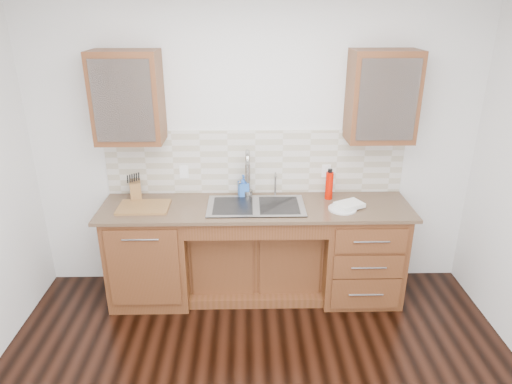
{
  "coord_description": "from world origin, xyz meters",
  "views": [
    {
      "loc": [
        -0.07,
        -2.2,
        2.53
      ],
      "look_at": [
        0.0,
        1.4,
        1.05
      ],
      "focal_mm": 32.0,
      "sensor_mm": 36.0,
      "label": 1
    }
  ],
  "objects_px": {
    "water_bottle": "(329,186)",
    "cutting_board": "(144,207)",
    "soap_bottle": "(243,186)",
    "plate": "(342,209)",
    "knife_block": "(136,190)"
  },
  "relations": [
    {
      "from": "soap_bottle",
      "to": "cutting_board",
      "type": "relative_size",
      "value": 0.46
    },
    {
      "from": "water_bottle",
      "to": "knife_block",
      "type": "distance_m",
      "value": 1.73
    },
    {
      "from": "soap_bottle",
      "to": "plate",
      "type": "xyz_separation_m",
      "value": [
        0.85,
        -0.32,
        -0.09
      ]
    },
    {
      "from": "plate",
      "to": "water_bottle",
      "type": "bearing_deg",
      "value": 108.18
    },
    {
      "from": "soap_bottle",
      "to": "plate",
      "type": "height_order",
      "value": "soap_bottle"
    },
    {
      "from": "water_bottle",
      "to": "knife_block",
      "type": "bearing_deg",
      "value": 179.04
    },
    {
      "from": "knife_block",
      "to": "soap_bottle",
      "type": "bearing_deg",
      "value": -10.59
    },
    {
      "from": "soap_bottle",
      "to": "knife_block",
      "type": "xyz_separation_m",
      "value": [
        -0.96,
        -0.05,
        -0.01
      ]
    },
    {
      "from": "soap_bottle",
      "to": "water_bottle",
      "type": "bearing_deg",
      "value": -17.78
    },
    {
      "from": "plate",
      "to": "knife_block",
      "type": "height_order",
      "value": "knife_block"
    },
    {
      "from": "water_bottle",
      "to": "plate",
      "type": "height_order",
      "value": "water_bottle"
    },
    {
      "from": "water_bottle",
      "to": "knife_block",
      "type": "height_order",
      "value": "water_bottle"
    },
    {
      "from": "water_bottle",
      "to": "plate",
      "type": "relative_size",
      "value": 1.04
    },
    {
      "from": "water_bottle",
      "to": "plate",
      "type": "distance_m",
      "value": 0.28
    },
    {
      "from": "water_bottle",
      "to": "cutting_board",
      "type": "xyz_separation_m",
      "value": [
        -1.62,
        -0.18,
        -0.12
      ]
    }
  ]
}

